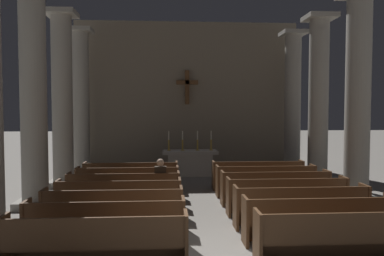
{
  "coord_description": "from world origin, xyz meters",
  "views": [
    {
      "loc": [
        -0.92,
        -6.29,
        2.67
      ],
      "look_at": [
        0.0,
        7.68,
        1.97
      ],
      "focal_mm": 35.66,
      "sensor_mm": 36.0,
      "label": 1
    }
  ],
  "objects_px": {
    "pew_left_row_3": "(113,210)",
    "pew_right_row_4": "(287,196)",
    "pew_right_row_3": "(301,206)",
    "pew_left_row_6": "(128,182)",
    "pew_left_row_4": "(119,198)",
    "column_right_second": "(358,100)",
    "column_left_second": "(34,100)",
    "pew_left_row_5": "(124,190)",
    "column_left_fourth": "(81,103)",
    "pew_left_row_7": "(131,176)",
    "pew_right_row_5": "(275,188)",
    "candlestick_outer_right": "(211,144)",
    "column_left_third": "(62,102)",
    "candlestick_inner_right": "(197,144)",
    "column_right_third": "(318,102)",
    "candlestick_inner_left": "(183,144)",
    "lone_worshipper": "(161,181)",
    "pew_left_row_1": "(96,243)",
    "candlestick_outer_left": "(169,144)",
    "altar": "(190,162)",
    "pew_right_row_6": "(266,181)",
    "pew_right_row_7": "(258,175)",
    "column_right_fourth": "(292,103)",
    "pew_left_row_2": "(106,224)",
    "pew_right_row_1": "(343,237)",
    "pew_right_row_2": "(319,220)"
  },
  "relations": [
    {
      "from": "pew_left_row_3",
      "to": "pew_right_row_4",
      "type": "height_order",
      "value": "same"
    },
    {
      "from": "pew_right_row_3",
      "to": "pew_left_row_6",
      "type": "bearing_deg",
      "value": 143.6
    },
    {
      "from": "pew_left_row_4",
      "to": "column_right_second",
      "type": "bearing_deg",
      "value": 10.12
    },
    {
      "from": "pew_right_row_4",
      "to": "column_left_second",
      "type": "bearing_deg",
      "value": 169.88
    },
    {
      "from": "pew_left_row_5",
      "to": "column_right_second",
      "type": "xyz_separation_m",
      "value": [
        6.6,
        0.15,
        2.44
      ]
    },
    {
      "from": "column_right_second",
      "to": "column_left_fourth",
      "type": "xyz_separation_m",
      "value": [
        -9.0,
        5.64,
        0.0
      ]
    },
    {
      "from": "pew_left_row_7",
      "to": "column_left_second",
      "type": "bearing_deg",
      "value": -141.44
    },
    {
      "from": "pew_right_row_5",
      "to": "candlestick_outer_right",
      "type": "distance_m",
      "value": 5.04
    },
    {
      "from": "column_left_third",
      "to": "candlestick_inner_right",
      "type": "bearing_deg",
      "value": 21.11
    },
    {
      "from": "column_right_third",
      "to": "candlestick_inner_left",
      "type": "xyz_separation_m",
      "value": [
        -4.8,
        1.85,
        -1.65
      ]
    },
    {
      "from": "pew_right_row_5",
      "to": "lone_worshipper",
      "type": "height_order",
      "value": "lone_worshipper"
    },
    {
      "from": "pew_right_row_5",
      "to": "column_left_third",
      "type": "relative_size",
      "value": 0.51
    },
    {
      "from": "pew_left_row_6",
      "to": "pew_right_row_4",
      "type": "distance_m",
      "value": 4.67
    },
    {
      "from": "pew_right_row_4",
      "to": "lone_worshipper",
      "type": "distance_m",
      "value": 3.38
    },
    {
      "from": "column_left_fourth",
      "to": "candlestick_inner_right",
      "type": "bearing_deg",
      "value": -11.4
    },
    {
      "from": "candlestick_outer_right",
      "to": "pew_left_row_7",
      "type": "bearing_deg",
      "value": -136.89
    },
    {
      "from": "pew_left_row_1",
      "to": "column_left_second",
      "type": "distance_m",
      "value": 5.47
    },
    {
      "from": "candlestick_outer_left",
      "to": "candlestick_inner_left",
      "type": "bearing_deg",
      "value": 0.0
    },
    {
      "from": "altar",
      "to": "pew_right_row_6",
      "type": "bearing_deg",
      "value": -61.04
    },
    {
      "from": "pew_right_row_5",
      "to": "pew_right_row_6",
      "type": "distance_m",
      "value": 1.03
    },
    {
      "from": "pew_right_row_7",
      "to": "column_right_third",
      "type": "relative_size",
      "value": 0.51
    },
    {
      "from": "pew_right_row_6",
      "to": "column_right_fourth",
      "type": "bearing_deg",
      "value": 63.21
    },
    {
      "from": "pew_left_row_2",
      "to": "pew_left_row_1",
      "type": "bearing_deg",
      "value": -90.0
    },
    {
      "from": "column_right_third",
      "to": "column_left_fourth",
      "type": "xyz_separation_m",
      "value": [
        -9.0,
        2.82,
        0.0
      ]
    },
    {
      "from": "candlestick_inner_left",
      "to": "lone_worshipper",
      "type": "bearing_deg",
      "value": -99.51
    },
    {
      "from": "pew_right_row_6",
      "to": "lone_worshipper",
      "type": "distance_m",
      "value": 3.36
    },
    {
      "from": "pew_right_row_1",
      "to": "candlestick_inner_right",
      "type": "relative_size",
      "value": 3.87
    },
    {
      "from": "pew_right_row_5",
      "to": "column_left_fourth",
      "type": "distance_m",
      "value": 9.11
    },
    {
      "from": "pew_right_row_2",
      "to": "candlestick_outer_right",
      "type": "height_order",
      "value": "candlestick_outer_right"
    },
    {
      "from": "pew_left_row_4",
      "to": "pew_right_row_6",
      "type": "distance_m",
      "value": 4.67
    },
    {
      "from": "candlestick_inner_right",
      "to": "pew_right_row_1",
      "type": "bearing_deg",
      "value": -78.64
    },
    {
      "from": "candlestick_outer_right",
      "to": "pew_left_row_1",
      "type": "bearing_deg",
      "value": -108.24
    },
    {
      "from": "pew_left_row_5",
      "to": "candlestick_outer_right",
      "type": "height_order",
      "value": "candlestick_outer_right"
    },
    {
      "from": "pew_left_row_3",
      "to": "pew_left_row_4",
      "type": "relative_size",
      "value": 1.0
    },
    {
      "from": "pew_left_row_2",
      "to": "pew_left_row_5",
      "type": "xyz_separation_m",
      "value": [
        0.0,
        3.09,
        0.0
      ]
    },
    {
      "from": "pew_left_row_2",
      "to": "candlestick_outer_right",
      "type": "bearing_deg",
      "value": 69.57
    },
    {
      "from": "pew_left_row_6",
      "to": "candlestick_outer_left",
      "type": "xyz_separation_m",
      "value": [
        1.25,
        3.79,
        0.79
      ]
    },
    {
      "from": "candlestick_inner_left",
      "to": "pew_right_row_3",
      "type": "bearing_deg",
      "value": -70.8
    },
    {
      "from": "pew_left_row_5",
      "to": "altar",
      "type": "distance_m",
      "value": 5.26
    },
    {
      "from": "pew_right_row_2",
      "to": "lone_worshipper",
      "type": "distance_m",
      "value": 4.48
    },
    {
      "from": "column_left_fourth",
      "to": "column_right_third",
      "type": "bearing_deg",
      "value": -17.4
    },
    {
      "from": "column_left_fourth",
      "to": "pew_left_row_5",
      "type": "bearing_deg",
      "value": -67.46
    },
    {
      "from": "pew_left_row_5",
      "to": "pew_right_row_1",
      "type": "distance_m",
      "value": 5.88
    },
    {
      "from": "pew_left_row_2",
      "to": "candlestick_outer_right",
      "type": "xyz_separation_m",
      "value": [
        2.95,
        7.91,
        0.79
      ]
    },
    {
      "from": "pew_left_row_2",
      "to": "pew_right_row_3",
      "type": "xyz_separation_m",
      "value": [
        4.19,
        1.03,
        0.0
      ]
    },
    {
      "from": "pew_right_row_2",
      "to": "column_left_third",
      "type": "xyz_separation_m",
      "value": [
        -6.6,
        6.06,
        2.44
      ]
    },
    {
      "from": "pew_left_row_3",
      "to": "column_right_fourth",
      "type": "bearing_deg",
      "value": 49.96
    },
    {
      "from": "pew_right_row_7",
      "to": "altar",
      "type": "distance_m",
      "value": 3.47
    },
    {
      "from": "pew_right_row_7",
      "to": "candlestick_outer_left",
      "type": "relative_size",
      "value": 3.87
    },
    {
      "from": "pew_right_row_6",
      "to": "lone_worshipper",
      "type": "relative_size",
      "value": 2.3
    }
  ]
}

